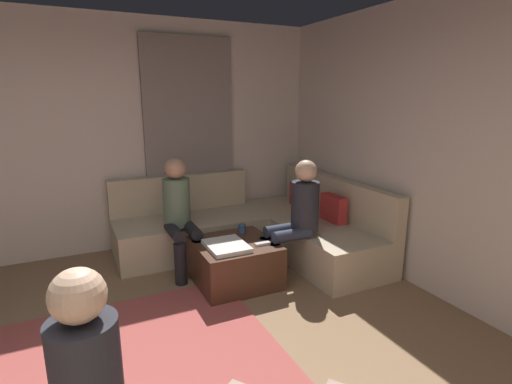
% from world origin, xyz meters
% --- Properties ---
extents(wall_back, '(6.00, 0.12, 2.70)m').
position_xyz_m(wall_back, '(0.00, 2.94, 1.35)').
color(wall_back, beige).
rests_on(wall_back, ground_plane).
extents(wall_left, '(0.12, 6.00, 2.70)m').
position_xyz_m(wall_left, '(-2.94, 0.00, 1.35)').
color(wall_left, beige).
rests_on(wall_left, ground_plane).
extents(curtain_panel, '(0.06, 1.10, 2.50)m').
position_xyz_m(curtain_panel, '(-2.84, 1.30, 1.25)').
color(curtain_panel, gray).
rests_on(curtain_panel, ground_plane).
extents(sectional_couch, '(2.10, 2.55, 0.87)m').
position_xyz_m(sectional_couch, '(-2.08, 1.88, 0.28)').
color(sectional_couch, '#C6B593').
rests_on(sectional_couch, ground_plane).
extents(ottoman, '(0.76, 0.76, 0.42)m').
position_xyz_m(ottoman, '(-1.44, 1.30, 0.21)').
color(ottoman, '#4C2D1E').
rests_on(ottoman, ground_plane).
extents(folded_blanket, '(0.44, 0.36, 0.04)m').
position_xyz_m(folded_blanket, '(-1.34, 1.18, 0.44)').
color(folded_blanket, white).
rests_on(folded_blanket, ottoman).
extents(coffee_mug, '(0.08, 0.08, 0.10)m').
position_xyz_m(coffee_mug, '(-1.66, 1.48, 0.47)').
color(coffee_mug, '#334C72').
rests_on(coffee_mug, ottoman).
extents(game_remote, '(0.05, 0.15, 0.02)m').
position_xyz_m(game_remote, '(-1.26, 1.52, 0.43)').
color(game_remote, white).
rests_on(game_remote, ottoman).
extents(person_on_couch_back, '(0.30, 0.60, 1.20)m').
position_xyz_m(person_on_couch_back, '(-1.32, 1.93, 0.66)').
color(person_on_couch_back, '#2D3347').
rests_on(person_on_couch_back, ground_plane).
extents(person_on_couch_side, '(0.60, 0.30, 1.20)m').
position_xyz_m(person_on_couch_side, '(-1.93, 0.90, 0.66)').
color(person_on_couch_side, black).
rests_on(person_on_couch_side, ground_plane).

